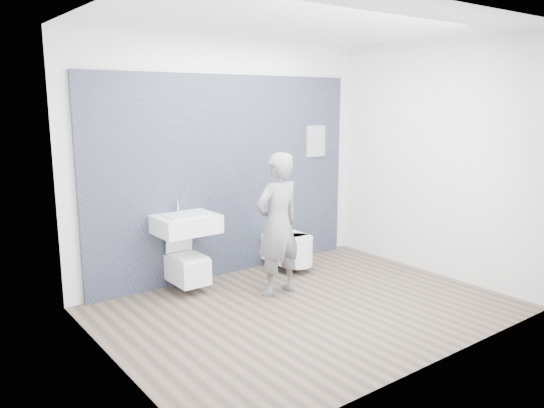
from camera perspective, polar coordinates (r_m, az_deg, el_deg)
ground at (r=5.57m, az=3.78°, el=-11.11°), size 4.00×4.00×0.00m
room_shell at (r=5.17m, az=4.03°, el=7.03°), size 4.00×4.00×4.00m
tile_wall at (r=6.68m, az=-4.52°, el=-7.28°), size 3.60×0.06×2.40m
washbasin at (r=5.89m, az=-9.21°, el=-2.09°), size 0.66×0.50×0.50m
toilet_square at (r=6.03m, az=-9.11°, el=-6.74°), size 0.34×0.49×0.67m
toilet_rounded at (r=6.68m, az=1.96°, el=-4.82°), size 0.40×0.68×0.36m
info_placard at (r=7.42m, az=4.54°, el=-5.39°), size 0.31×0.03×0.41m
visitor at (r=5.73m, az=0.63°, el=-2.23°), size 0.59×0.41×1.57m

